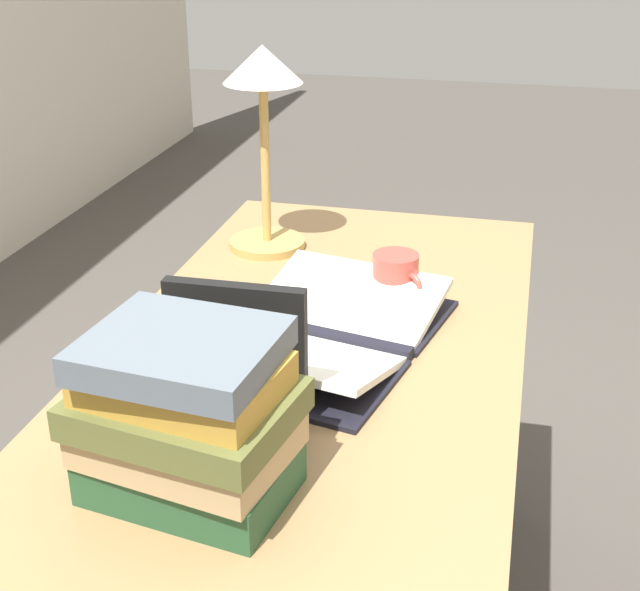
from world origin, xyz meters
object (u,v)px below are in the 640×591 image
open_book (323,331)px  reading_lamp (264,103)px  coffee_mug (396,278)px  book_standing_upright (237,356)px  book_stack_tall (187,417)px

open_book → reading_lamp: bearing=40.8°
reading_lamp → coffee_mug: 0.43m
open_book → book_standing_upright: book_standing_upright is taller
open_book → coffee_mug: 0.20m
open_book → book_stack_tall: (-0.42, 0.06, 0.09)m
book_stack_tall → coffee_mug: size_ratio=2.81×
book_stack_tall → coffee_mug: bearing=-14.3°
book_stack_tall → reading_lamp: reading_lamp is taller
open_book → reading_lamp: 0.51m
open_book → book_standing_upright: (-0.26, 0.06, 0.09)m
book_standing_upright → coffee_mug: 0.47m
open_book → reading_lamp: (0.38, 0.21, 0.28)m
book_standing_upright → open_book: bearing=-13.5°
open_book → coffee_mug: size_ratio=5.23×
book_standing_upright → coffee_mug: bearing=-19.6°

